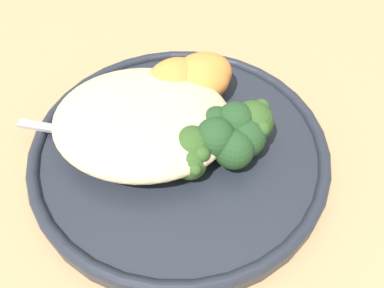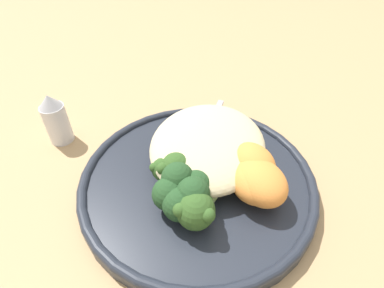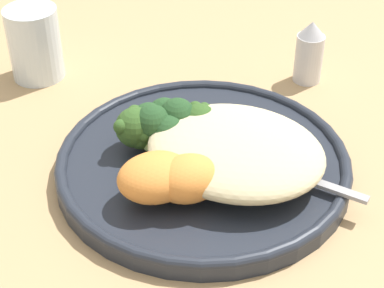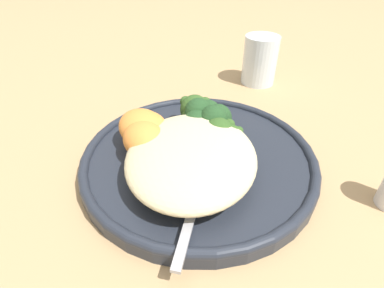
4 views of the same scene
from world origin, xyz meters
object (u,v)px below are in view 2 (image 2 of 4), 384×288
Objects in this scene: plate at (197,180)px; broccoli_stalk_6 at (208,196)px; sweet_potato_chunk_0 at (259,184)px; spoon at (207,130)px; broccoli_stalk_5 at (200,205)px; sweet_potato_chunk_2 at (253,182)px; broccoli_stalk_0 at (199,141)px; broccoli_stalk_2 at (186,169)px; salt_shaker at (56,119)px; broccoli_stalk_4 at (191,183)px; sweet_potato_chunk_1 at (252,163)px; broccoli_stalk_3 at (184,170)px; broccoli_stalk_1 at (188,154)px; quinoa_mound at (206,144)px; kale_tuft at (183,191)px.

broccoli_stalk_6 is (0.04, 0.02, 0.02)m from plate.
spoon is (-0.10, -0.08, -0.02)m from sweet_potato_chunk_0.
broccoli_stalk_5 is 0.07m from sweet_potato_chunk_2.
sweet_potato_chunk_0 is 0.62× the size of spoon.
broccoli_stalk_6 is (0.09, 0.03, -0.00)m from broccoli_stalk_0.
salt_shaker is (-0.05, -0.20, 0.00)m from broccoli_stalk_2.
sweet_potato_chunk_1 is at bearing 170.25° from broccoli_stalk_4.
broccoli_stalk_3 is 1.49× the size of sweet_potato_chunk_0.
broccoli_stalk_5 is (0.05, 0.03, 0.01)m from broccoli_stalk_2.
broccoli_stalk_5 is at bearing 141.77° from broccoli_stalk_0.
broccoli_stalk_1 is at bearing -97.69° from broccoli_stalk_2.
broccoli_stalk_6 is 1.64× the size of sweet_potato_chunk_2.
salt_shaker is at bearing 106.38° from spoon.
sweet_potato_chunk_0 is (0.01, 0.09, 0.01)m from broccoli_stalk_2.
plate is at bearing -103.58° from sweet_potato_chunk_0.
broccoli_stalk_2 is at bearing -119.89° from broccoli_stalk_3.
broccoli_stalk_6 is at bearing 106.34° from broccoli_stalk_4.
plate is 0.03m from broccoli_stalk_2.
salt_shaker reaches higher than broccoli_stalk_6.
broccoli_stalk_5 reaches higher than quinoa_mound.
broccoli_stalk_6 is (0.03, 0.03, -0.00)m from broccoli_stalk_3.
sweet_potato_chunk_0 is (0.02, 0.07, 0.03)m from plate.
salt_shaker is (-0.01, -0.22, -0.00)m from quinoa_mound.
salt_shaker is at bearing -29.86° from broccoli_stalk_2.
salt_shaker is (-0.06, -0.28, -0.00)m from sweet_potato_chunk_2.
sweet_potato_chunk_1 is at bearing 101.00° from plate.
broccoli_stalk_6 is 0.05m from sweet_potato_chunk_2.
broccoli_stalk_2 is at bearing -61.82° from plate.
plate is at bearing 142.52° from broccoli_stalk_1.
quinoa_mound is (-0.04, 0.00, 0.03)m from plate.
broccoli_stalk_5 and sweet_potato_chunk_0 have the same top height.
kale_tuft is at bearing -7.68° from plate.
kale_tuft is (0.08, -0.01, 0.00)m from quinoa_mound.
broccoli_stalk_4 is (0.05, 0.01, 0.00)m from broccoli_stalk_1.
broccoli_stalk_5 is 0.09m from sweet_potato_chunk_1.
quinoa_mound is 2.19× the size of salt_shaker.
spoon is (-0.12, -0.02, -0.01)m from broccoli_stalk_6.
broccoli_stalk_0 reaches higher than plate.
broccoli_stalk_5 is at bearing 14.52° from plate.
broccoli_stalk_0 is at bearing -179.19° from kale_tuft.
plate is 4.69× the size of sweet_potato_chunk_2.
broccoli_stalk_5 is at bearing -50.05° from sweet_potato_chunk_2.
broccoli_stalk_3 is at bearing -45.67° from plate.
sweet_potato_chunk_0 reaches higher than broccoli_stalk_2.
sweet_potato_chunk_0 is 0.01m from sweet_potato_chunk_2.
broccoli_stalk_1 is at bearing 83.60° from salt_shaker.
sweet_potato_chunk_0 is at bearing 155.16° from broccoli_stalk_3.
broccoli_stalk_1 is 0.10m from sweet_potato_chunk_0.
plate is 0.22m from salt_shaker.
sweet_potato_chunk_1 is 1.00× the size of sweet_potato_chunk_2.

